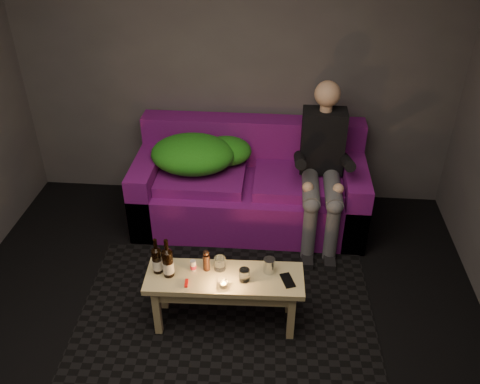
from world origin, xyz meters
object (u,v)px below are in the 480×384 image
object	(u,v)px
coffee_table	(225,285)
beer_bottle_a	(157,260)
sofa	(250,188)
steel_cup	(269,265)
beer_bottle_b	(168,262)
person	(323,163)

from	to	relation	value
coffee_table	beer_bottle_a	size ratio (longest dim) A/B	3.95
sofa	coffee_table	world-z (taller)	sofa
steel_cup	beer_bottle_a	bearing A→B (deg)	-175.25
sofa	coffee_table	distance (m)	1.35
coffee_table	steel_cup	size ratio (longest dim) A/B	10.02
coffee_table	beer_bottle_b	xyz separation A→B (m)	(-0.38, -0.02, 0.19)
beer_bottle_b	steel_cup	size ratio (longest dim) A/B	2.76
coffee_table	sofa	bearing A→B (deg)	86.40
beer_bottle_a	person	bearing A→B (deg)	44.90
person	beer_bottle_b	size ratio (longest dim) A/B	4.50
beer_bottle_a	steel_cup	size ratio (longest dim) A/B	2.53
person	coffee_table	bearing A→B (deg)	-120.95
beer_bottle_a	sofa	bearing A→B (deg)	67.61
person	steel_cup	bearing A→B (deg)	-110.07
sofa	steel_cup	bearing A→B (deg)	-80.23
sofa	beer_bottle_a	world-z (taller)	sofa
sofa	beer_bottle_a	distance (m)	1.46
coffee_table	beer_bottle_a	world-z (taller)	beer_bottle_a
person	beer_bottle_a	distance (m)	1.66
sofa	person	bearing A→B (deg)	-14.99
beer_bottle_b	steel_cup	distance (m)	0.69
sofa	person	distance (m)	0.75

